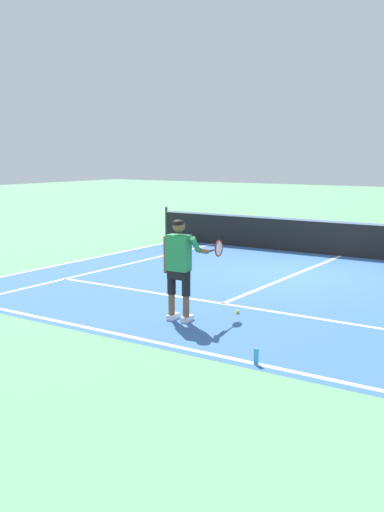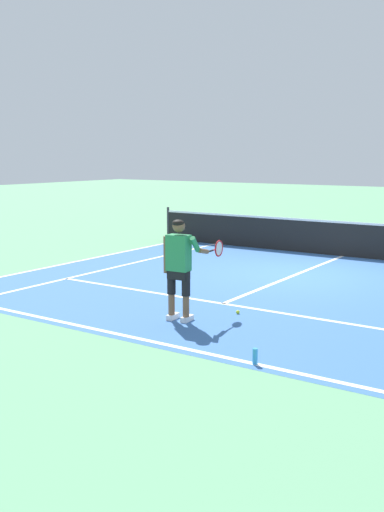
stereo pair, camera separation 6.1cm
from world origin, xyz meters
The scene contains 11 objects.
ground_plane centered at (0.00, 0.00, 0.00)m, with size 80.00×80.00×0.00m, color #609E70.
court_inner_surface centered at (0.00, -1.46, 0.00)m, with size 10.98×9.36×0.00m, color #3866A8.
line_baseline centered at (0.00, -5.95, 0.00)m, with size 10.98×0.10×0.01m, color white.
line_service centered at (0.00, -3.38, 0.00)m, with size 8.23×0.10×0.01m, color white.
line_centre_service centered at (0.00, -0.18, 0.00)m, with size 0.10×6.40×0.01m, color white.
line_singles_left centered at (-4.12, -1.46, 0.00)m, with size 0.10×8.96×0.01m, color white.
line_doubles_left centered at (-5.49, -1.46, 0.00)m, with size 0.10×8.96×0.01m, color white.
tennis_net centered at (0.00, 3.02, 0.50)m, with size 11.96×0.08×1.07m.
tennis_player centered at (-0.02, -4.76, 0.99)m, with size 0.61×1.15×1.71m.
tennis_ball_near_feet centered at (0.59, -3.85, 0.03)m, with size 0.07×0.07×0.07m, color #CCE02D.
water_bottle centered at (2.04, -5.95, 0.11)m, with size 0.07×0.07×0.22m, color #3393D6.
Camera 1 is at (5.51, -12.75, 2.75)m, focal length 41.79 mm.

